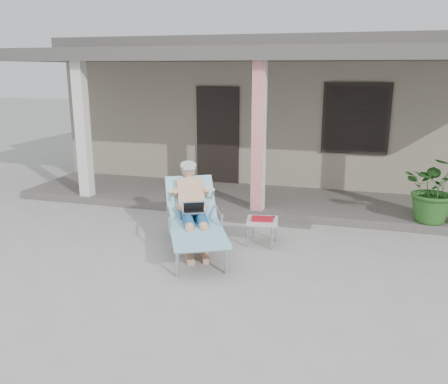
% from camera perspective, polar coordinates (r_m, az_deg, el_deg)
% --- Properties ---
extents(ground, '(60.00, 60.00, 0.00)m').
position_cam_1_polar(ground, '(6.74, 0.13, -8.38)').
color(ground, '#9E9E99').
rests_on(ground, ground).
extents(house, '(10.40, 5.40, 3.30)m').
position_cam_1_polar(house, '(12.61, 8.40, 10.16)').
color(house, '#9D947C').
rests_on(house, ground).
extents(porch_deck, '(10.00, 2.00, 0.15)m').
position_cam_1_polar(porch_deck, '(9.47, 5.12, -1.05)').
color(porch_deck, '#605B56').
rests_on(porch_deck, ground).
extents(porch_overhang, '(10.00, 2.30, 2.85)m').
position_cam_1_polar(porch_overhang, '(9.06, 5.45, 15.59)').
color(porch_overhang, silver).
rests_on(porch_overhang, porch_deck).
extents(porch_step, '(2.00, 0.30, 0.07)m').
position_cam_1_polar(porch_step, '(8.41, 3.60, -3.36)').
color(porch_step, '#605B56').
rests_on(porch_step, ground).
extents(lounger, '(1.50, 2.04, 1.29)m').
position_cam_1_polar(lounger, '(6.97, -3.71, -0.70)').
color(lounger, '#B7B7BC').
rests_on(lounger, ground).
extents(side_table, '(0.54, 0.54, 0.42)m').
position_cam_1_polar(side_table, '(7.28, 4.64, -3.62)').
color(side_table, beige).
rests_on(side_table, ground).
extents(potted_palm, '(1.07, 0.94, 1.13)m').
position_cam_1_polar(potted_palm, '(8.53, 24.14, 0.35)').
color(potted_palm, '#26591E').
rests_on(potted_palm, porch_deck).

